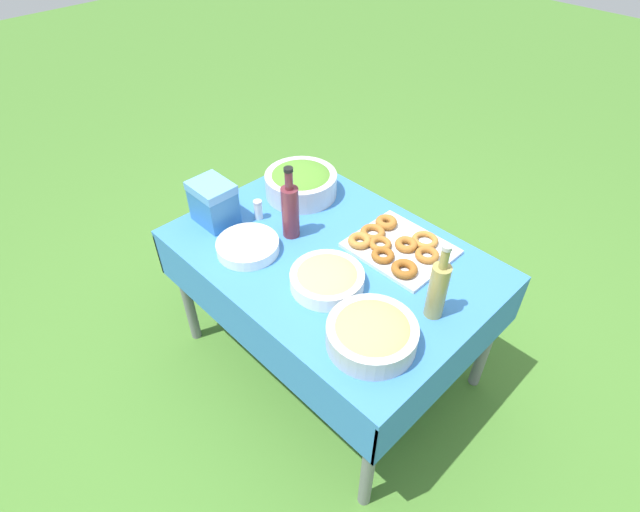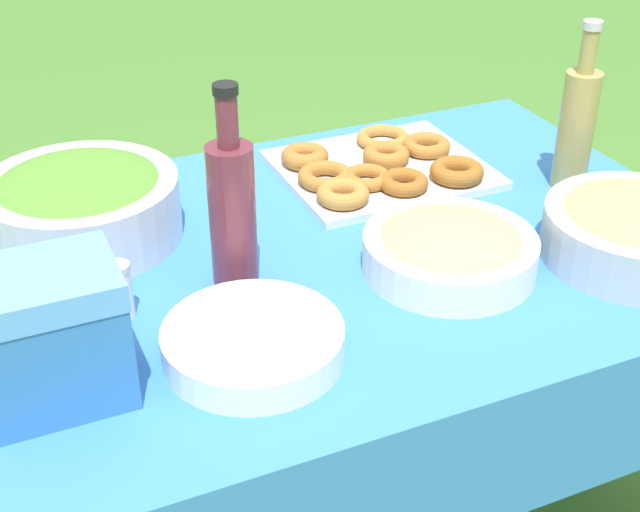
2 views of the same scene
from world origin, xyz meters
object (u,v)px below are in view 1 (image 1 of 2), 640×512
at_px(olive_oil_bottle, 438,289).
at_px(salad_bowl, 301,182).
at_px(pasta_bowl, 327,278).
at_px(donut_platter, 397,246).
at_px(wine_bottle, 290,210).
at_px(bread_bowl, 372,333).
at_px(cooler_box, 213,203).
at_px(plate_stack, 248,246).

bearing_deg(olive_oil_bottle, salad_bowl, -11.26).
bearing_deg(pasta_bowl, donut_platter, -98.69).
xyz_separation_m(pasta_bowl, olive_oil_bottle, (-0.37, -0.17, 0.09)).
height_order(donut_platter, wine_bottle, wine_bottle).
bearing_deg(salad_bowl, bread_bowl, 151.92).
height_order(bread_bowl, cooler_box, cooler_box).
height_order(olive_oil_bottle, bread_bowl, olive_oil_bottle).
xyz_separation_m(plate_stack, wine_bottle, (-0.04, -0.20, 0.11)).
distance_m(salad_bowl, pasta_bowl, 0.63).
bearing_deg(pasta_bowl, salad_bowl, -33.77).
bearing_deg(wine_bottle, cooler_box, 29.54).
xyz_separation_m(salad_bowl, donut_platter, (-0.58, -0.00, -0.05)).
relative_size(olive_oil_bottle, bread_bowl, 1.04).
bearing_deg(wine_bottle, olive_oil_bottle, -175.09).
bearing_deg(plate_stack, donut_platter, -133.93).
height_order(pasta_bowl, bread_bowl, bread_bowl).
xyz_separation_m(salad_bowl, olive_oil_bottle, (-0.89, 0.18, 0.06)).
relative_size(pasta_bowl, plate_stack, 1.10).
distance_m(donut_platter, plate_stack, 0.61).
relative_size(donut_platter, cooler_box, 2.06).
height_order(salad_bowl, bread_bowl, salad_bowl).
relative_size(pasta_bowl, cooler_box, 1.47).
height_order(wine_bottle, cooler_box, wine_bottle).
distance_m(donut_platter, wine_bottle, 0.47).
distance_m(wine_bottle, bread_bowl, 0.67).
height_order(salad_bowl, olive_oil_bottle, olive_oil_bottle).
bearing_deg(olive_oil_bottle, pasta_bowl, 24.88).
bearing_deg(cooler_box, plate_stack, 174.11).
bearing_deg(salad_bowl, donut_platter, -179.55).
height_order(pasta_bowl, wine_bottle, wine_bottle).
bearing_deg(cooler_box, bread_bowl, 178.22).
bearing_deg(olive_oil_bottle, bread_bowl, 75.84).
relative_size(donut_platter, wine_bottle, 1.20).
distance_m(plate_stack, bread_bowl, 0.68).
bearing_deg(pasta_bowl, bread_bowl, 163.25).
distance_m(plate_stack, wine_bottle, 0.23).
relative_size(pasta_bowl, olive_oil_bottle, 0.88).
relative_size(wine_bottle, bread_bowl, 1.06).
height_order(salad_bowl, donut_platter, salad_bowl).
bearing_deg(plate_stack, salad_bowl, -71.17).
xyz_separation_m(salad_bowl, wine_bottle, (-0.19, 0.24, 0.06)).
bearing_deg(plate_stack, cooler_box, -5.89).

